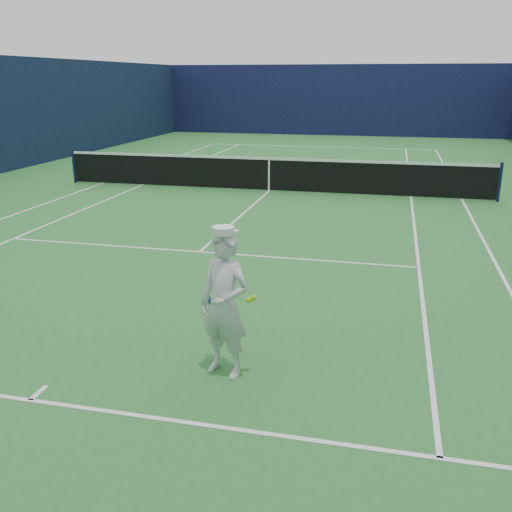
% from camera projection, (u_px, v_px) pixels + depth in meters
% --- Properties ---
extents(ground, '(80.00, 80.00, 0.00)m').
position_uv_depth(ground, '(269.00, 191.00, 17.00)').
color(ground, '#2A6F2E').
rests_on(ground, ground).
extents(court_markings, '(11.03, 23.83, 0.01)m').
position_uv_depth(court_markings, '(269.00, 191.00, 17.00)').
color(court_markings, white).
rests_on(court_markings, ground).
extents(windscreen_fence, '(20.12, 36.12, 4.00)m').
position_uv_depth(windscreen_fence, '(269.00, 123.00, 16.40)').
color(windscreen_fence, '#0F133A').
rests_on(windscreen_fence, ground).
extents(tennis_net, '(12.88, 0.09, 1.07)m').
position_uv_depth(tennis_net, '(269.00, 173.00, 16.83)').
color(tennis_net, '#141E4C').
rests_on(tennis_net, ground).
extents(tennis_player, '(0.72, 0.66, 1.73)m').
position_uv_depth(tennis_player, '(225.00, 304.00, 6.29)').
color(tennis_player, silver).
rests_on(tennis_player, ground).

